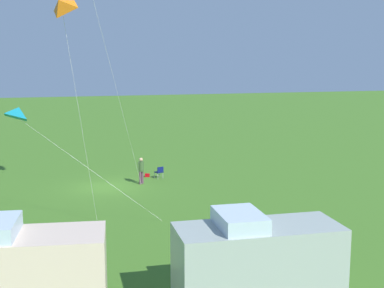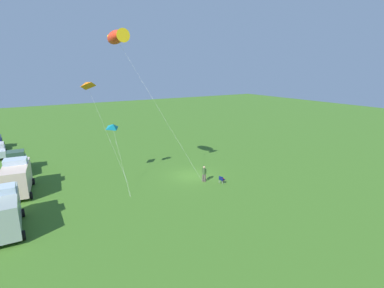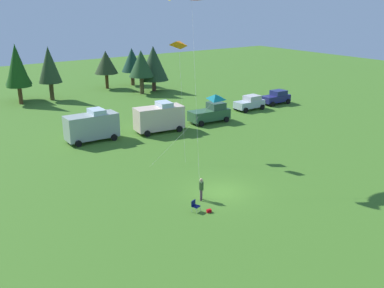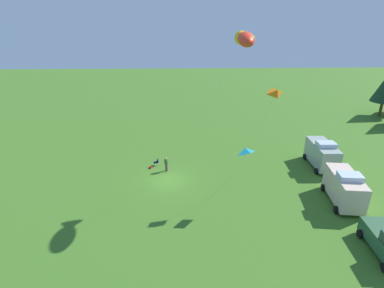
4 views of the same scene
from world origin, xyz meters
TOP-DOWN VIEW (x-y plane):
  - ground_plane at (0.00, 0.00)m, footprint 160.00×160.00m
  - person_kite_flyer at (-2.25, -0.26)m, footprint 0.49×0.48m
  - folding_chair at (-3.72, -1.50)m, footprint 0.62×0.62m
  - backpack_on_grass at (-3.00, -2.19)m, footprint 0.36×0.29m
  - van_motorhome_grey at (-2.89, 18.07)m, footprint 5.47×2.76m
  - van_camper_beige at (4.64, 16.93)m, footprint 5.63×3.15m
  - kite_large_fish at (1.71, 7.13)m, footprint 6.13×7.99m
  - kite_delta_teal at (4.79, 7.13)m, footprint 7.51×1.79m
  - kite_delta_orange at (2.87, 10.07)m, footprint 2.35×3.97m

SIDE VIEW (x-z plane):
  - ground_plane at x=0.00m, z-range 0.00..0.00m
  - backpack_on_grass at x=-3.00m, z-range 0.00..0.22m
  - folding_chair at x=-3.72m, z-range 0.08..0.90m
  - person_kite_flyer at x=-2.25m, z-range 0.15..1.89m
  - van_motorhome_grey at x=-2.89m, z-range -0.03..3.31m
  - van_camper_beige at x=4.64m, z-range -0.03..3.31m
  - kite_delta_teal at x=4.79m, z-range 2.61..8.65m
  - kite_delta_orange at x=2.87m, z-range 4.92..15.70m
  - kite_large_fish at x=1.71m, z-range 6.97..22.48m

